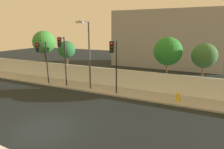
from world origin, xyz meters
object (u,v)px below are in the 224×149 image
Objects in this scene: roadside_tree_leftmost at (44,42)px; roadside_tree_midleft at (67,50)px; traffic_light_left at (42,54)px; fire_hydrant at (178,97)px; roadside_tree_rightmost at (204,56)px; street_lamp_curbside at (88,49)px; traffic_light_right at (114,56)px; traffic_light_center at (62,51)px; roadside_tree_midright at (168,51)px.

roadside_tree_leftmost is 3.51m from roadside_tree_midleft.
roadside_tree_leftmost is at bearing 131.10° from traffic_light_left.
fire_hydrant is 4.53m from roadside_tree_rightmost.
street_lamp_curbside is 9.05m from roadside_tree_leftmost.
traffic_light_left is 0.69× the size of street_lamp_curbside.
traffic_light_right is at bearing -150.38° from roadside_tree_rightmost.
fire_hydrant is (8.11, 0.28, -3.43)m from street_lamp_curbside.
street_lamp_curbside is (2.73, 0.30, 0.28)m from traffic_light_center.
traffic_light_right is 0.75× the size of street_lamp_curbside.
roadside_tree_midleft is at bearing 89.52° from traffic_light_left.
roadside_tree_midright is 3.09m from roadside_tree_rightmost.
roadside_tree_midright reaches higher than traffic_light_center.
street_lamp_curbside is at bearing -21.21° from roadside_tree_leftmost.
street_lamp_curbside reaches higher than traffic_light_center.
street_lamp_curbside reaches higher than traffic_light_left.
roadside_tree_leftmost reaches higher than roadside_tree_midright.
roadside_tree_rightmost is (14.76, 3.88, 0.20)m from traffic_light_left.
traffic_light_center is 6.31× the size of fire_hydrant.
street_lamp_curbside is at bearing 168.28° from traffic_light_right.
roadside_tree_rightmost is at bearing 29.62° from traffic_light_right.
roadside_tree_midleft reaches higher than fire_hydrant.
traffic_light_right is (5.62, -0.30, -0.10)m from traffic_light_center.
traffic_light_right is at bearing -170.44° from fire_hydrant.
street_lamp_curbside is at bearing -153.68° from roadside_tree_midright.
roadside_tree_rightmost is (12.44, 3.58, -0.14)m from traffic_light_center.
roadside_tree_rightmost is (14.72, 0.00, 0.16)m from roadside_tree_midleft.
traffic_light_left is 12.31m from roadside_tree_midright.
traffic_light_left is 2.36m from traffic_light_center.
fire_hydrant is 0.17× the size of roadside_tree_midleft.
traffic_light_center is 1.04× the size of traffic_light_right.
fire_hydrant is at bearing 3.08° from traffic_light_center.
traffic_light_center is 11.31m from fire_hydrant.
traffic_light_left is at bearing -48.90° from roadside_tree_leftmost.
roadside_tree_rightmost is (1.59, 2.99, 3.01)m from fire_hydrant.
traffic_light_right is 5.38m from roadside_tree_midright.
roadside_tree_midleft is (-5.02, 3.27, -0.57)m from street_lamp_curbside.
street_lamp_curbside is at bearing -161.36° from roadside_tree_rightmost.
roadside_tree_midright is (-1.49, 2.99, 3.23)m from fire_hydrant.
roadside_tree_midright is at bearing 180.00° from roadside_tree_rightmost.
traffic_light_right is 7.84m from roadside_tree_rightmost.
fire_hydrant is at bearing -63.52° from roadside_tree_midright.
street_lamp_curbside is 1.42× the size of roadside_tree_midleft.
fire_hydrant is 0.17× the size of roadside_tree_rightmost.
fire_hydrant is (5.22, 0.88, -3.05)m from traffic_light_right.
roadside_tree_midleft is at bearing 180.00° from roadside_tree_midright.
roadside_tree_midright is at bearing 46.10° from traffic_light_right.
traffic_light_center reaches higher than traffic_light_left.
traffic_light_left is at bearing -176.15° from fire_hydrant.
traffic_light_right is at bearing -3.02° from traffic_light_center.
roadside_tree_rightmost is at bearing 0.00° from roadside_tree_leftmost.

